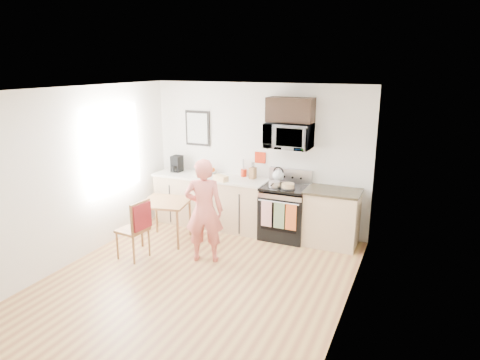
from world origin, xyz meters
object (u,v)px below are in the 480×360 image
at_px(dining_table, 166,206).
at_px(microwave, 289,136).
at_px(person, 204,211).
at_px(chair, 138,222).
at_px(range, 285,213).
at_px(cake, 288,186).

bearing_deg(dining_table, microwave, 30.53).
xyz_separation_m(microwave, person, (-0.83, -1.44, -0.97)).
xyz_separation_m(person, dining_table, (-0.94, 0.39, -0.17)).
bearing_deg(chair, range, 51.44).
bearing_deg(range, person, -122.03).
bearing_deg(dining_table, person, -22.67).
bearing_deg(cake, chair, -138.90).
relative_size(dining_table, chair, 0.82).
distance_m(microwave, person, 1.92).
height_order(range, person, person).
relative_size(microwave, chair, 0.81).
height_order(range, microwave, microwave).
height_order(person, chair, person).
bearing_deg(dining_table, cake, 23.60).
height_order(person, cake, person).
bearing_deg(range, chair, -135.35).
bearing_deg(range, microwave, 90.06).
xyz_separation_m(microwave, dining_table, (-1.78, -1.05, -1.14)).
distance_m(dining_table, chair, 0.79).
height_order(chair, cake, cake).
relative_size(person, chair, 1.69).
bearing_deg(microwave, range, -89.94).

